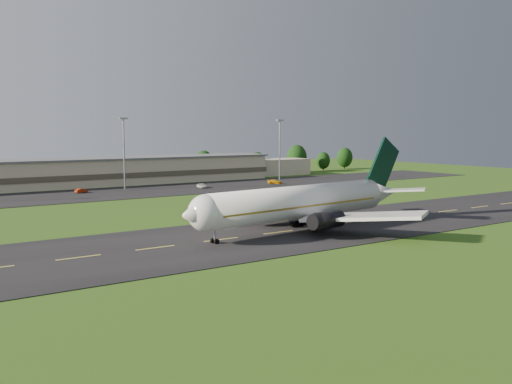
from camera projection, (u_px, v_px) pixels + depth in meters
ground at (279, 233)px, 93.91m from camera, size 360.00×360.00×0.00m
taxiway at (279, 233)px, 93.90m from camera, size 220.00×30.00×0.10m
apron at (118, 193)px, 152.95m from camera, size 260.00×30.00×0.10m
airliner at (302, 203)px, 96.23m from camera, size 51.21×41.90×15.57m
terminal at (109, 172)px, 175.94m from camera, size 145.00×16.00×8.40m
light_mast_centre at (124, 145)px, 160.94m from camera, size 2.40×1.20×20.35m
light_mast_east at (280, 142)px, 191.84m from camera, size 2.40×1.20×20.35m
tree_line at (200, 163)px, 204.43m from camera, size 198.59×9.53×10.97m
service_vehicle_b at (81, 191)px, 152.63m from camera, size 3.76×2.40×1.17m
service_vehicle_c at (202, 186)px, 165.63m from camera, size 2.93×4.80×1.24m
service_vehicle_d at (275, 182)px, 178.06m from camera, size 4.71×4.27×1.32m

